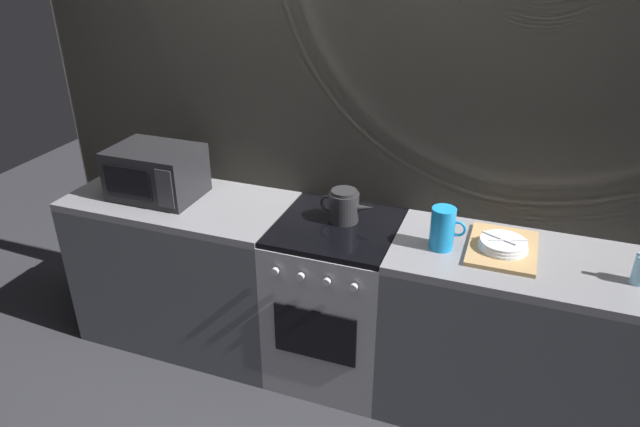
# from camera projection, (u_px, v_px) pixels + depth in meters

# --- Properties ---
(ground_plane) EXTENTS (8.00, 8.00, 0.00)m
(ground_plane) POSITION_uv_depth(u_px,v_px,m) (334.00, 366.00, 3.24)
(ground_plane) COLOR #2D2D33
(back_wall) EXTENTS (3.60, 0.05, 2.40)m
(back_wall) POSITION_uv_depth(u_px,v_px,m) (357.00, 146.00, 2.97)
(back_wall) COLOR #A39989
(back_wall) RESTS_ON ground_plane
(counter_left) EXTENTS (1.20, 0.60, 0.90)m
(counter_left) POSITION_uv_depth(u_px,v_px,m) (187.00, 269.00, 3.31)
(counter_left) COLOR #515459
(counter_left) RESTS_ON ground_plane
(stove_unit) EXTENTS (0.60, 0.63, 0.90)m
(stove_unit) POSITION_uv_depth(u_px,v_px,m) (335.00, 301.00, 3.04)
(stove_unit) COLOR #9E9EA3
(stove_unit) RESTS_ON ground_plane
(counter_right) EXTENTS (1.20, 0.60, 0.90)m
(counter_right) POSITION_uv_depth(u_px,v_px,m) (512.00, 338.00, 2.76)
(counter_right) COLOR #515459
(counter_right) RESTS_ON ground_plane
(microwave) EXTENTS (0.46, 0.35, 0.27)m
(microwave) POSITION_uv_depth(u_px,v_px,m) (156.00, 172.00, 3.09)
(microwave) COLOR black
(microwave) RESTS_ON counter_left
(kettle) EXTENTS (0.28, 0.15, 0.17)m
(kettle) POSITION_uv_depth(u_px,v_px,m) (344.00, 206.00, 2.84)
(kettle) COLOR #262628
(kettle) RESTS_ON stove_unit
(pitcher) EXTENTS (0.16, 0.11, 0.20)m
(pitcher) POSITION_uv_depth(u_px,v_px,m) (443.00, 228.00, 2.60)
(pitcher) COLOR #198CD8
(pitcher) RESTS_ON counter_right
(dish_pile) EXTENTS (0.30, 0.40, 0.07)m
(dish_pile) POSITION_uv_depth(u_px,v_px,m) (503.00, 246.00, 2.60)
(dish_pile) COLOR tan
(dish_pile) RESTS_ON counter_right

